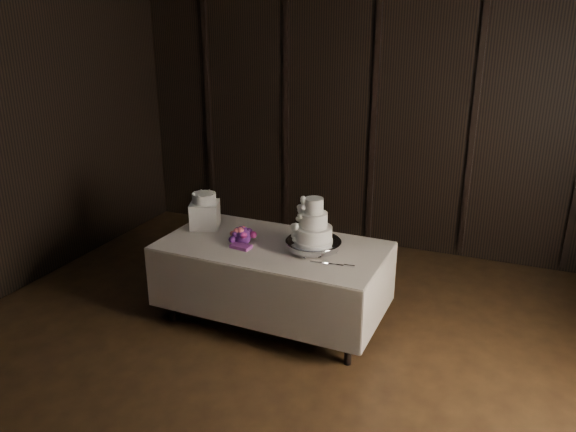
% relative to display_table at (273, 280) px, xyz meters
% --- Properties ---
extents(room, '(6.08, 7.08, 3.08)m').
position_rel_display_table_xyz_m(room, '(0.32, -1.30, 1.08)').
color(room, black).
rests_on(room, ground).
extents(display_table, '(2.01, 1.09, 0.76)m').
position_rel_display_table_xyz_m(display_table, '(0.00, 0.00, 0.00)').
color(display_table, beige).
rests_on(display_table, ground).
extents(cake_stand, '(0.55, 0.55, 0.09)m').
position_rel_display_table_xyz_m(cake_stand, '(0.38, 0.02, 0.39)').
color(cake_stand, silver).
rests_on(cake_stand, display_table).
extents(wedding_cake, '(0.37, 0.32, 0.38)m').
position_rel_display_table_xyz_m(wedding_cake, '(0.35, 0.00, 0.58)').
color(wedding_cake, white).
rests_on(wedding_cake, cake_stand).
extents(bouquet, '(0.33, 0.42, 0.19)m').
position_rel_display_table_xyz_m(bouquet, '(-0.27, -0.06, 0.41)').
color(bouquet, '#D05453').
rests_on(bouquet, display_table).
extents(box_pedestal, '(0.34, 0.34, 0.25)m').
position_rel_display_table_xyz_m(box_pedestal, '(-0.77, 0.15, 0.47)').
color(box_pedestal, white).
rests_on(box_pedestal, display_table).
extents(small_cake, '(0.23, 0.23, 0.09)m').
position_rel_display_table_xyz_m(small_cake, '(-0.77, 0.15, 0.64)').
color(small_cake, white).
rests_on(small_cake, box_pedestal).
extents(cake_knife, '(0.37, 0.06, 0.01)m').
position_rel_display_table_xyz_m(cake_knife, '(0.58, -0.21, 0.35)').
color(cake_knife, silver).
rests_on(cake_knife, display_table).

